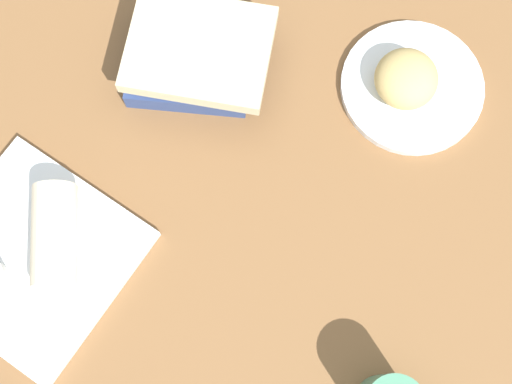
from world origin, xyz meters
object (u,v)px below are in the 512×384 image
Objects in this scene: round_plate at (412,87)px; book_stack at (196,53)px; square_plate at (32,258)px; breakfast_wrap at (54,235)px; scone_pastry at (406,79)px.

book_stack is at bearing -165.63° from round_plate.
square_plate is 1.07× the size of book_stack.
round_plate is 32.65cm from book_stack.
breakfast_wrap is at bearing -103.75° from book_stack.
scone_pastry is at bearing -158.24° from breakfast_wrap.
book_stack reaches higher than scone_pastry.
round_plate is 56.25cm from breakfast_wrap.
square_plate is (-40.71, -42.80, -3.59)cm from scone_pastry.
breakfast_wrap is (-37.83, -39.17, 0.31)cm from scone_pastry.
round_plate is 2.25× the size of scone_pastry.
square_plate reaches higher than round_plate.
breakfast_wrap is 0.58× the size of book_stack.
square_plate is 6.06cm from breakfast_wrap.
breakfast_wrap is (-39.24, -40.10, 4.00)cm from round_plate.
breakfast_wrap reaches higher than square_plate.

